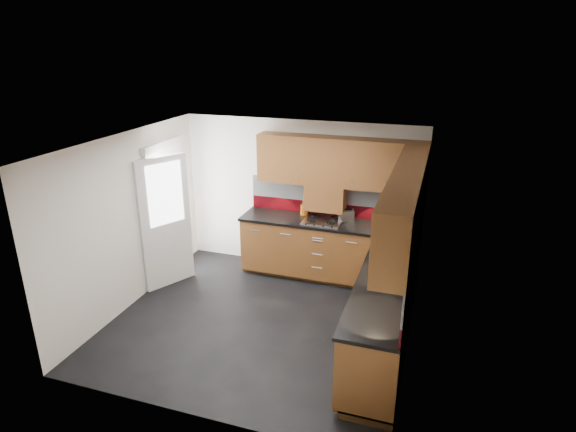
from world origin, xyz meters
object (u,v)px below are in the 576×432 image
(gas_hob, at_px, (323,221))
(food_processor, at_px, (394,247))
(toaster, at_px, (346,215))
(utensil_pot, at_px, (304,208))

(gas_hob, bearing_deg, food_processor, -37.82)
(food_processor, bearing_deg, toaster, 128.32)
(utensil_pot, height_order, food_processor, utensil_pot)
(gas_hob, distance_m, utensil_pot, 0.43)
(gas_hob, distance_m, toaster, 0.36)
(gas_hob, distance_m, food_processor, 1.47)
(gas_hob, relative_size, toaster, 2.08)
(utensil_pot, distance_m, toaster, 0.67)
(gas_hob, xyz_separation_m, food_processor, (1.16, -0.90, 0.11))
(utensil_pot, xyz_separation_m, toaster, (0.67, -0.06, -0.01))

